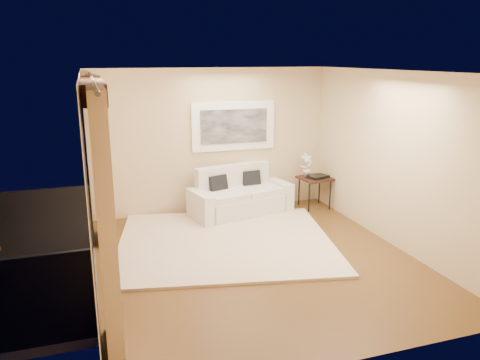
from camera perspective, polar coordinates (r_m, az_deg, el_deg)
name	(u,v)px	position (r m, az deg, el deg)	size (l,w,h in m)	color
floor	(257,260)	(6.96, 2.07, -9.75)	(5.00, 5.00, 0.00)	brown
room_shell	(91,89)	(5.95, -17.70, 10.56)	(5.00, 6.40, 5.00)	white
balcony	(8,282)	(6.62, -26.46, -11.03)	(1.81, 2.60, 1.17)	#605B56
curtains	(100,184)	(6.14, -16.66, -0.50)	(0.16, 4.80, 2.64)	tan
artwork	(234,126)	(8.89, -0.77, 6.59)	(1.62, 0.07, 0.92)	white
rug	(225,242)	(7.55, -1.80, -7.54)	(3.35, 2.92, 0.04)	beige
sofa	(239,197)	(8.82, -0.10, -2.14)	(2.01, 1.18, 0.90)	silver
side_table	(315,180)	(9.24, 9.12, -0.02)	(0.64, 0.64, 0.61)	black
tray	(318,176)	(9.20, 9.47, 0.43)	(0.38, 0.28, 0.05)	black
orchid	(307,165)	(9.21, 8.14, 1.84)	(0.25, 0.17, 0.47)	white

